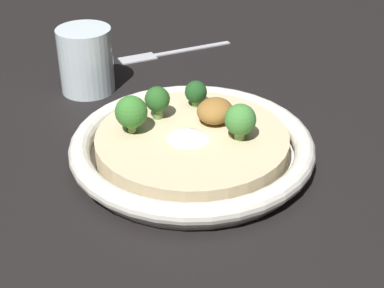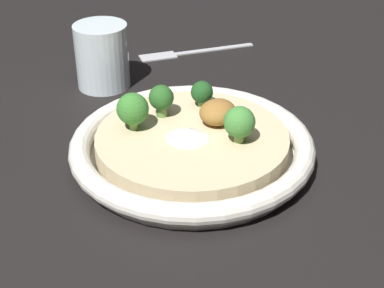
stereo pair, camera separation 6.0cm
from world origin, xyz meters
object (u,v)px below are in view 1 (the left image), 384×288
Objects in this scene: risotto_bowl at (192,146)px; fork_utensil at (164,53)px; broccoli_left at (196,92)px; broccoli_front_right at (131,112)px; broccoli_front at (157,100)px; drinking_glass at (86,60)px; broccoli_back_left at (240,120)px.

fork_utensil is at bearing -145.94° from risotto_bowl.
broccoli_front_right is at bearing -22.88° from broccoli_left.
broccoli_left reaches higher than fork_utensil.
drinking_glass is (-0.08, -0.16, -0.01)m from broccoli_front.
risotto_bowl is 6.65× the size of broccoli_back_left.
broccoli_left is at bearing 76.96° from fork_utensil.
risotto_bowl is 0.31m from fork_utensil.
risotto_bowl is at bearing 111.25° from broccoli_front_right.
drinking_glass is 0.57× the size of fork_utensil.
risotto_bowl is 8.53× the size of broccoli_left.
fork_utensil is (-0.24, -0.22, -0.05)m from broccoli_back_left.
risotto_bowl is 0.08m from broccoli_left.
risotto_bowl is at bearing 73.60° from fork_utensil.
fork_utensil is (-0.16, 0.04, -0.04)m from drinking_glass.
broccoli_front is at bearing -108.17° from risotto_bowl.
broccoli_front reaches higher than broccoli_left.
broccoli_front_right reaches higher than broccoli_front.
drinking_glass reaches higher than broccoli_left.
broccoli_left is (-0.09, 0.04, -0.01)m from broccoli_front_right.
risotto_bowl is at bearing 64.65° from drinking_glass.
drinking_glass is (-0.10, -0.21, 0.03)m from risotto_bowl.
broccoli_front is 0.94× the size of broccoli_back_left.
broccoli_front_right is (0.02, -0.06, 0.04)m from risotto_bowl.
broccoli_front_right is at bearing -13.26° from broccoli_front.
broccoli_left reaches higher than risotto_bowl.
broccoli_left is (-0.05, -0.08, -0.01)m from broccoli_back_left.
broccoli_back_left is (0.00, 0.10, 0.00)m from broccoli_front.
drinking_glass is (-0.04, -0.18, -0.01)m from broccoli_left.
broccoli_front_right is 0.04m from broccoli_front.
fork_utensil is at bearing -153.20° from broccoli_front.
fork_utensil is at bearing 167.47° from drinking_glass.
broccoli_front reaches higher than risotto_bowl.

